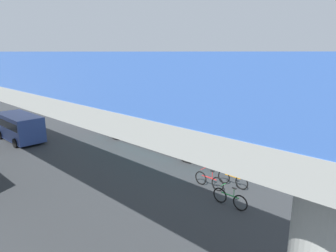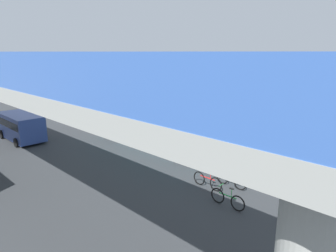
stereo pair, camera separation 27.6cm
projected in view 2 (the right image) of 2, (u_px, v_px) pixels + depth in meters
The scene contains 13 objects.
ground at pixel (176, 145), 22.28m from camera, with size 80.00×80.00×0.00m, color #2D3033.
city_bus at pixel (160, 121), 21.71m from camera, with size 11.54×2.85×3.15m.
parked_van at pixel (21, 125), 23.24m from camera, with size 4.80×2.17×2.05m.
bicycle_green at pixel (227, 199), 13.30m from camera, with size 1.77×0.44×0.96m.
bicycle_red at pixel (207, 181), 15.18m from camera, with size 1.77×0.44×0.96m.
bicycle_orange at pixel (231, 180), 15.30m from camera, with size 1.77×0.44×0.96m.
pedestrian at pixel (247, 138), 20.89m from camera, with size 0.38×0.38×1.79m.
traffic_sign at pixel (307, 130), 19.09m from camera, with size 0.08×0.60×2.80m.
lane_dash_leftmost at pixel (264, 158), 19.58m from camera, with size 2.00×0.20×0.01m, color silver.
lane_dash_left at pixel (214, 145), 22.30m from camera, with size 2.00×0.20×0.01m, color silver.
lane_dash_centre at pixel (175, 135), 25.03m from camera, with size 2.00×0.20×0.01m, color silver.
lane_dash_right at pixel (144, 126), 27.75m from camera, with size 2.00×0.20×0.01m, color silver.
pedestrian_overpass at pixel (4, 92), 13.29m from camera, with size 28.35×2.60×6.73m.
Camera 2 is at (-14.48, 15.61, 6.73)m, focal length 32.08 mm.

